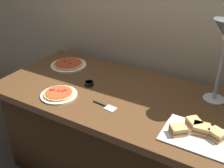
{
  "coord_description": "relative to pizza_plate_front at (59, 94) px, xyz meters",
  "views": [
    {
      "loc": [
        0.63,
        -1.34,
        1.66
      ],
      "look_at": [
        -0.14,
        0.0,
        0.81
      ],
      "focal_mm": 41.23,
      "sensor_mm": 36.0,
      "label": 1
    }
  ],
  "objects": [
    {
      "name": "back_wall",
      "position": [
        0.41,
        0.74,
        0.43
      ],
      "size": [
        4.4,
        0.04,
        2.4
      ],
      "primitive_type": "cube",
      "color": "#C6B593",
      "rests_on": "ground_plane"
    },
    {
      "name": "buffet_table",
      "position": [
        0.41,
        0.24,
        -0.39
      ],
      "size": [
        1.9,
        0.84,
        0.76
      ],
      "color": "brown",
      "rests_on": "ground_plane"
    },
    {
      "name": "pizza_plate_front",
      "position": [
        0.0,
        0.0,
        0.0
      ],
      "size": [
        0.24,
        0.24,
        0.03
      ],
      "color": "white",
      "rests_on": "buffet_table"
    },
    {
      "name": "pizza_plate_center",
      "position": [
        -0.25,
        0.41,
        0.0
      ],
      "size": [
        0.29,
        0.29,
        0.03
      ],
      "color": "white",
      "rests_on": "buffet_table"
    },
    {
      "name": "sandwich_platter",
      "position": [
        0.91,
        0.05,
        0.01
      ],
      "size": [
        0.37,
        0.25,
        0.06
      ],
      "color": "white",
      "rests_on": "buffet_table"
    },
    {
      "name": "sauce_cup_near",
      "position": [
        0.1,
        0.22,
        0.0
      ],
      "size": [
        0.06,
        0.06,
        0.03
      ],
      "color": "black",
      "rests_on": "buffet_table"
    },
    {
      "name": "serving_spatula",
      "position": [
        0.34,
        0.04,
        -0.01
      ],
      "size": [
        0.17,
        0.06,
        0.01
      ],
      "color": "#B7BABF",
      "rests_on": "buffet_table"
    }
  ]
}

